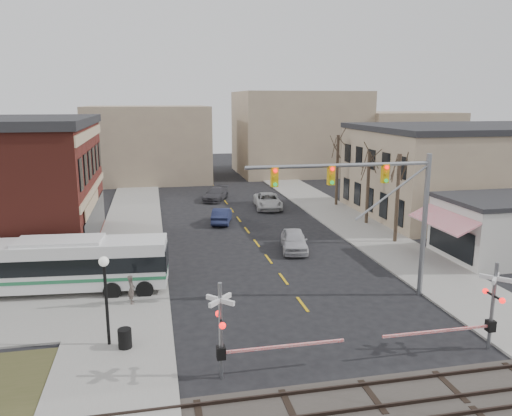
{
  "coord_description": "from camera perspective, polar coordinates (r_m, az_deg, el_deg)",
  "views": [
    {
      "loc": [
        -7.62,
        -22.1,
        10.78
      ],
      "look_at": [
        -0.73,
        10.77,
        3.5
      ],
      "focal_mm": 35.0,
      "sensor_mm": 36.0,
      "label": 1
    }
  ],
  "objects": [
    {
      "name": "ground",
      "position": [
        25.75,
        6.68,
        -12.61
      ],
      "size": [
        160.0,
        160.0,
        0.0
      ],
      "primitive_type": "plane",
      "color": "black",
      "rests_on": "ground"
    },
    {
      "name": "sidewalk_west",
      "position": [
        43.49,
        -13.96,
        -2.41
      ],
      "size": [
        5.0,
        60.0,
        0.12
      ],
      "primitive_type": "cube",
      "color": "gray",
      "rests_on": "ground"
    },
    {
      "name": "sidewalk_east",
      "position": [
        46.7,
        10.01,
        -1.23
      ],
      "size": [
        5.0,
        60.0,
        0.12
      ],
      "primitive_type": "cube",
      "color": "gray",
      "rests_on": "ground"
    },
    {
      "name": "rail_tracks",
      "position": [
        19.25,
        14.8,
        -21.85
      ],
      "size": [
        160.0,
        3.91,
        0.14
      ],
      "color": "#2D231E",
      "rests_on": "ground"
    },
    {
      "name": "tan_building",
      "position": [
        51.89,
        23.15,
        4.03
      ],
      "size": [
        20.3,
        15.3,
        8.5
      ],
      "color": "gray",
      "rests_on": "ground"
    },
    {
      "name": "awning_shop",
      "position": [
        38.44,
        26.46,
        -2.03
      ],
      "size": [
        9.74,
        6.2,
        4.3
      ],
      "color": "beige",
      "rests_on": "ground"
    },
    {
      "name": "tree_east_a",
      "position": [
        39.3,
        15.86,
        1.08
      ],
      "size": [
        0.28,
        0.28,
        6.75
      ],
      "color": "#382B21",
      "rests_on": "sidewalk_east"
    },
    {
      "name": "tree_east_b",
      "position": [
        44.77,
        12.65,
        2.27
      ],
      "size": [
        0.28,
        0.28,
        6.3
      ],
      "color": "#382B21",
      "rests_on": "sidewalk_east"
    },
    {
      "name": "tree_east_c",
      "position": [
        52.06,
        9.26,
        4.28
      ],
      "size": [
        0.28,
        0.28,
        7.2
      ],
      "color": "#382B21",
      "rests_on": "sidewalk_east"
    },
    {
      "name": "transit_bus",
      "position": [
        30.35,
        -21.38,
        -6.01
      ],
      "size": [
        11.96,
        3.6,
        3.03
      ],
      "color": "silver",
      "rests_on": "ground"
    },
    {
      "name": "traffic_signal_mast",
      "position": [
        27.25,
        13.85,
        1.23
      ],
      "size": [
        10.16,
        0.3,
        8.0
      ],
      "color": "gray",
      "rests_on": "ground"
    },
    {
      "name": "rr_crossing_west",
      "position": [
        20.03,
        -2.81,
        -13.88
      ],
      "size": [
        5.6,
        1.36,
        4.0
      ],
      "color": "gray",
      "rests_on": "ground"
    },
    {
      "name": "rr_crossing_east",
      "position": [
        24.13,
        24.58,
        -10.36
      ],
      "size": [
        5.6,
        1.36,
        4.0
      ],
      "color": "gray",
      "rests_on": "ground"
    },
    {
      "name": "street_lamp",
      "position": [
        22.85,
        -16.86,
        -8.07
      ],
      "size": [
        0.44,
        0.44,
        4.08
      ],
      "color": "black",
      "rests_on": "sidewalk_west"
    },
    {
      "name": "trash_bin",
      "position": [
        23.33,
        -14.76,
        -14.2
      ],
      "size": [
        0.6,
        0.6,
        0.87
      ],
      "primitive_type": "cylinder",
      "color": "black",
      "rests_on": "sidewalk_west"
    },
    {
      "name": "car_a",
      "position": [
        36.56,
        4.37,
        -3.7
      ],
      "size": [
        2.66,
        4.77,
        1.53
      ],
      "primitive_type": "imported",
      "rotation": [
        0.0,
        0.0,
        -0.2
      ],
      "color": "#B2B1B6",
      "rests_on": "ground"
    },
    {
      "name": "car_b",
      "position": [
        44.63,
        -3.93,
        -0.85
      ],
      "size": [
        2.46,
        4.48,
        1.4
      ],
      "primitive_type": "imported",
      "rotation": [
        0.0,
        0.0,
        2.9
      ],
      "color": "#1A2142",
      "rests_on": "ground"
    },
    {
      "name": "car_c",
      "position": [
        50.59,
        1.36,
        0.81
      ],
      "size": [
        3.07,
        5.71,
        1.52
      ],
      "primitive_type": "imported",
      "rotation": [
        0.0,
        0.0,
        -0.1
      ],
      "color": "#B8B8B8",
      "rests_on": "ground"
    },
    {
      "name": "car_d",
      "position": [
        54.83,
        -4.61,
        1.59
      ],
      "size": [
        3.64,
        5.12,
        1.38
      ],
      "primitive_type": "imported",
      "rotation": [
        0.0,
        0.0,
        -0.4
      ],
      "color": "#3B3A3F",
      "rests_on": "ground"
    },
    {
      "name": "pedestrian_near",
      "position": [
        27.76,
        -14.05,
        -8.99
      ],
      "size": [
        0.42,
        0.6,
        1.57
      ],
      "primitive_type": "imported",
      "rotation": [
        0.0,
        0.0,
        1.64
      ],
      "color": "#5D514A",
      "rests_on": "sidewalk_west"
    },
    {
      "name": "pedestrian_far",
      "position": [
        30.41,
        -15.95,
        -7.07
      ],
      "size": [
        1.04,
        0.97,
        1.71
      ],
      "primitive_type": "imported",
      "rotation": [
        0.0,
        0.0,
        0.51
      ],
      "color": "#2F3052",
      "rests_on": "sidewalk_west"
    }
  ]
}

